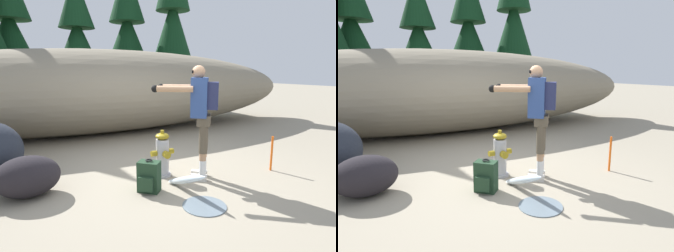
# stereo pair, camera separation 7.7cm
# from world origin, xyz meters

# --- Properties ---
(ground_plane) EXTENTS (56.00, 56.00, 0.04)m
(ground_plane) POSITION_xyz_m (0.00, 0.00, -0.02)
(ground_plane) COLOR gray
(dirt_embankment) EXTENTS (12.56, 3.20, 2.25)m
(dirt_embankment) POSITION_xyz_m (0.00, 3.85, 1.12)
(dirt_embankment) COLOR gray
(dirt_embankment) RESTS_ON ground_plane
(fire_hydrant) EXTENTS (0.39, 0.34, 0.76)m
(fire_hydrant) POSITION_xyz_m (-0.10, 0.00, 0.35)
(fire_hydrant) COLOR #B2B2B7
(fire_hydrant) RESTS_ON ground_plane
(hydrant_water_jet) EXTENTS (0.56, 1.35, 0.55)m
(hydrant_water_jet) POSITION_xyz_m (-0.10, -0.80, 0.12)
(hydrant_water_jet) COLOR silver
(hydrant_water_jet) RESTS_ON ground_plane
(utility_worker) EXTENTS (1.00, 0.90, 1.76)m
(utility_worker) POSITION_xyz_m (0.36, -0.35, 1.12)
(utility_worker) COLOR beige
(utility_worker) RESTS_ON ground_plane
(spare_backpack) EXTENTS (0.36, 0.36, 0.47)m
(spare_backpack) POSITION_xyz_m (-0.54, -0.45, 0.22)
(spare_backpack) COLOR #1E3823
(spare_backpack) RESTS_ON ground_plane
(boulder_mid) EXTENTS (0.90, 0.71, 0.56)m
(boulder_mid) POSITION_xyz_m (-2.05, 0.16, 0.28)
(boulder_mid) COLOR black
(boulder_mid) RESTS_ON ground_plane
(pine_tree_left) EXTENTS (2.39, 2.39, 5.92)m
(pine_tree_left) POSITION_xyz_m (-2.22, 8.23, 3.08)
(pine_tree_left) COLOR #47331E
(pine_tree_left) RESTS_ON ground_plane
(pine_tree_center) EXTENTS (2.04, 2.04, 5.23)m
(pine_tree_center) POSITION_xyz_m (0.01, 7.42, 2.89)
(pine_tree_center) COLOR #47331E
(pine_tree_center) RESTS_ON ground_plane
(pine_tree_right) EXTENTS (2.33, 2.33, 6.08)m
(pine_tree_right) POSITION_xyz_m (2.20, 8.03, 3.28)
(pine_tree_right) COLOR #47331E
(pine_tree_right) RESTS_ON ground_plane
(pine_tree_far_right) EXTENTS (2.25, 2.25, 7.06)m
(pine_tree_far_right) POSITION_xyz_m (3.96, 7.21, 3.68)
(pine_tree_far_right) COLOR #47331E
(pine_tree_far_right) RESTS_ON ground_plane
(survey_stake) EXTENTS (0.04, 0.04, 0.60)m
(survey_stake) POSITION_xyz_m (1.67, -0.62, 0.30)
(survey_stake) COLOR #E55914
(survey_stake) RESTS_ON ground_plane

